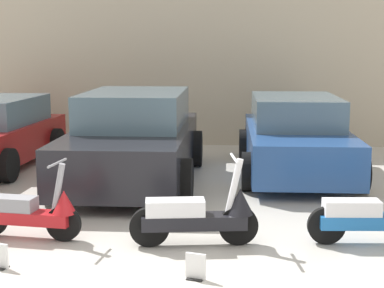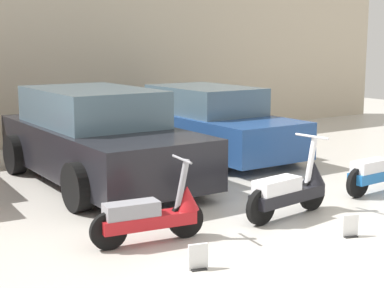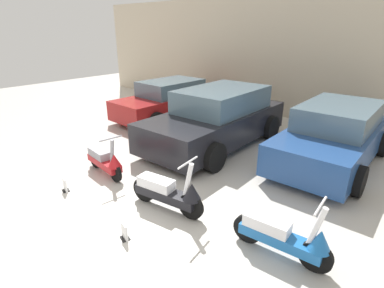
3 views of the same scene
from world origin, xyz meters
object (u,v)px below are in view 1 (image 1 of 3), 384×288
Objects in this scene: scooter_front_right at (200,215)px; car_rear_center at (134,139)px; scooter_front_left at (31,211)px; placard_near_right_scooter at (196,268)px; scooter_front_center at (375,215)px; car_rear_right at (296,137)px.

car_rear_center reaches higher than scooter_front_right.
scooter_front_left reaches higher than placard_near_right_scooter.
scooter_front_center is (1.98, 0.18, -0.02)m from scooter_front_right.
placard_near_right_scooter is at bearing -20.84° from scooter_front_left.
scooter_front_center is 0.35× the size of car_rear_right.
car_rear_center is 1.10× the size of car_rear_right.
car_rear_right is 15.31× the size of placard_near_right_scooter.
car_rear_right is (2.73, 0.76, -0.06)m from car_rear_center.
car_rear_right is (3.44, 3.80, 0.31)m from scooter_front_left.
scooter_front_center is at bearing -2.10° from scooter_front_right.
scooter_front_right is 3.39m from car_rear_center.
car_rear_right is (1.46, 3.89, 0.29)m from scooter_front_right.
scooter_front_center is 4.39m from car_rear_center.
car_rear_center reaches higher than scooter_front_center.
car_rear_center is at bearing 104.55° from scooter_front_right.
car_rear_center reaches higher than placard_near_right_scooter.
scooter_front_right is at bearing 90.85° from placard_near_right_scooter.
car_rear_center is (-1.26, 3.13, 0.35)m from scooter_front_right.
scooter_front_left is at bearing -13.39° from car_rear_center.
scooter_front_left is at bearing 151.73° from placard_near_right_scooter.
scooter_front_center is 5.36× the size of placard_near_right_scooter.
scooter_front_center is at bearing 8.71° from scooter_front_left.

